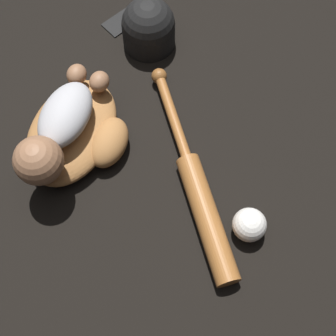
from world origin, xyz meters
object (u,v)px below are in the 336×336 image
baseball_glove (78,133)px  baseball_cap (147,27)px  baseball_bat (199,194)px  baseball (249,225)px  baby_figure (56,130)px

baseball_glove → baseball_cap: 0.36m
baseball_bat → baseball: (0.02, 0.14, 0.01)m
baseball_bat → baseball_cap: baseball_cap is taller
baseball_glove → baseball: bearing=87.7°
baseball_cap → baseball_bat: bearing=43.3°
baby_figure → baseball_cap: bearing=178.8°
baseball_bat → baseball_cap: 0.50m
baseball_glove → baby_figure: size_ratio=0.98×
baseball_bat → baseball: size_ratio=5.69×
baseball_bat → baseball_glove: bearing=-90.2°
baseball_bat → baseball_cap: size_ratio=2.03×
baby_figure → baseball_bat: 0.36m
baseball_glove → baby_figure: bearing=-11.3°
baseball → baseball_cap: baseball_cap is taller
baby_figure → baseball_cap: 0.41m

